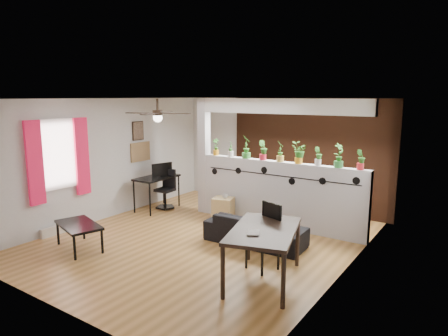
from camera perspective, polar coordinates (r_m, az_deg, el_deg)
room_shell at (r=7.24m, az=-2.99°, el=-0.49°), size 6.30×7.10×2.90m
partition_wall at (r=8.21m, az=7.90°, el=-3.74°), size 3.60×0.18×1.35m
ceiling_header at (r=7.98m, az=8.22°, el=8.73°), size 3.60×0.18×0.30m
pier_column at (r=9.08m, az=-2.87°, el=1.70°), size 0.22×0.20×2.60m
brick_panel at (r=9.41m, az=11.97°, el=1.80°), size 3.90×0.05×2.60m
vine_decal at (r=8.04m, az=7.67°, el=-1.08°), size 3.31×0.01×0.30m
window_assembly at (r=8.26m, az=-22.55°, el=1.54°), size 0.09×1.30×1.55m
baseboard_heater at (r=8.56m, az=-21.84°, el=-7.90°), size 0.08×1.00×0.18m
corkboard at (r=9.63m, az=-11.85°, el=2.29°), size 0.03×0.60×0.45m
framed_art at (r=9.54m, az=-12.19°, el=5.23°), size 0.03×0.34×0.44m
ceiling_fan at (r=7.41m, az=-9.46°, el=7.54°), size 1.19×1.19×0.43m
potted_plant_0 at (r=8.85m, az=-1.17°, el=3.13°), size 0.22×0.19×0.37m
potted_plant_1 at (r=8.63m, az=0.97°, el=2.90°), size 0.21×0.22×0.36m
potted_plant_2 at (r=8.42m, az=3.23°, el=3.13°), size 0.33×0.33×0.49m
potted_plant_3 at (r=8.23m, az=5.59°, el=2.65°), size 0.25×0.24×0.41m
potted_plant_4 at (r=8.05m, az=8.06°, el=2.46°), size 0.26×0.27×0.42m
potted_plant_5 at (r=7.88m, az=10.64°, el=2.25°), size 0.27×0.26×0.42m
potted_plant_6 at (r=7.74m, az=13.31°, el=1.76°), size 0.22×0.20×0.36m
potted_plant_7 at (r=7.60m, az=16.10°, el=1.86°), size 0.27×0.29×0.46m
potted_plant_8 at (r=7.50m, az=18.95°, el=1.24°), size 0.22×0.21×0.37m
sofa at (r=7.33m, az=4.49°, el=-8.84°), size 1.76×0.75×0.51m
cube_shelf at (r=8.60m, az=-0.11°, el=-5.92°), size 0.49×0.46×0.51m
cup at (r=8.49m, az=0.17°, el=-4.02°), size 0.15×0.15×0.09m
computer_desk at (r=9.48m, az=-9.59°, el=-1.67°), size 0.59×1.10×0.79m
monitor at (r=9.55m, az=-9.00°, el=-0.58°), size 0.30×0.13×0.17m
office_chair at (r=9.61m, az=-8.23°, el=-3.36°), size 0.48×0.48×0.91m
dining_table at (r=5.79m, az=5.72°, el=-9.43°), size 1.25×1.63×0.79m
book at (r=5.55m, az=3.33°, el=-9.21°), size 0.25×0.27×0.02m
folding_chair at (r=6.26m, az=6.19°, el=-8.84°), size 0.52×0.52×1.03m
coffee_table at (r=7.46m, az=-20.05°, el=-7.86°), size 1.09×0.81×0.46m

